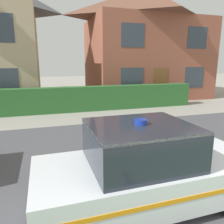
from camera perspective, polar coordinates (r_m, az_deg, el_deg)
road_strip at (r=5.89m, az=5.87°, el=-11.34°), size 28.00×6.85×0.01m
garden_hedge at (r=11.11m, az=-8.72°, el=3.35°), size 12.55×0.60×1.24m
police_car at (r=3.86m, az=8.97°, el=-14.23°), size 3.83×1.61×1.51m
house_right at (r=16.38m, az=8.87°, el=17.38°), size 8.21×5.78×7.40m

